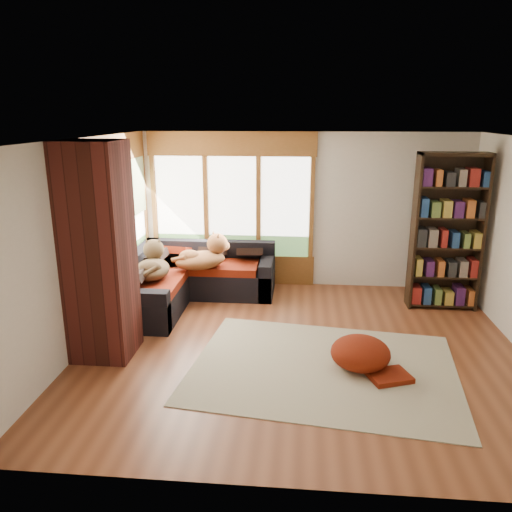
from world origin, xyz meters
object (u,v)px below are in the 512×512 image
(area_rug, at_px, (323,367))
(pouf, at_px, (360,352))
(sectional_sofa, at_px, (180,279))
(bookshelf, at_px, (447,233))
(dog_brindle, at_px, (152,263))
(dog_tan, at_px, (204,254))
(brick_chimney, at_px, (99,253))

(area_rug, relative_size, pouf, 4.38)
(sectional_sofa, height_order, bookshelf, bookshelf)
(sectional_sofa, relative_size, area_rug, 0.72)
(bookshelf, bearing_deg, pouf, -124.90)
(pouf, bearing_deg, dog_brindle, 152.54)
(area_rug, height_order, pouf, pouf)
(pouf, height_order, dog_tan, dog_tan)
(sectional_sofa, distance_m, dog_brindle, 0.83)
(brick_chimney, height_order, pouf, brick_chimney)
(sectional_sofa, xyz_separation_m, area_rug, (2.23, -2.20, -0.30))
(dog_tan, bearing_deg, bookshelf, -31.81)
(sectional_sofa, height_order, area_rug, sectional_sofa)
(area_rug, bearing_deg, dog_tan, 131.19)
(area_rug, distance_m, dog_brindle, 3.02)
(area_rug, xyz_separation_m, dog_brindle, (-2.47, 1.56, 0.76))
(brick_chimney, bearing_deg, dog_brindle, 81.90)
(sectional_sofa, distance_m, bookshelf, 4.19)
(bookshelf, bearing_deg, dog_tan, -178.93)
(area_rug, bearing_deg, bookshelf, 48.54)
(brick_chimney, distance_m, bookshelf, 4.95)
(brick_chimney, relative_size, dog_brindle, 2.94)
(dog_tan, bearing_deg, sectional_sofa, 127.50)
(brick_chimney, relative_size, sectional_sofa, 1.18)
(dog_tan, xyz_separation_m, dog_brindle, (-0.69, -0.49, -0.01))
(sectional_sofa, xyz_separation_m, pouf, (2.65, -2.15, -0.10))
(bookshelf, distance_m, dog_tan, 3.68)
(brick_chimney, distance_m, pouf, 3.29)
(brick_chimney, xyz_separation_m, sectional_sofa, (0.45, 2.05, -1.00))
(pouf, xyz_separation_m, dog_brindle, (-2.90, 1.51, 0.56))
(sectional_sofa, height_order, dog_brindle, dog_brindle)
(brick_chimney, xyz_separation_m, area_rug, (2.67, -0.15, -1.29))
(dog_tan, bearing_deg, area_rug, -81.70)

